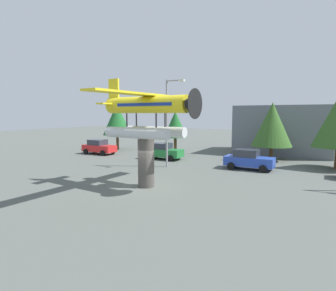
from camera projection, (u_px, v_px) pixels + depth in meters
The scene contains 11 objects.
ground_plane at pixel (146, 186), 19.16m from camera, with size 140.00×140.00×0.00m, color #515651.
display_pedestal at pixel (146, 162), 18.97m from camera, with size 1.10×1.10×3.33m, color #4C4742.
floatplane_monument at pixel (147, 112), 18.53m from camera, with size 6.97×10.45×4.00m.
car_near_red at pixel (99, 147), 34.48m from camera, with size 4.20×2.02×1.76m.
car_mid_green at pixel (163, 151), 30.59m from camera, with size 4.20×2.02×1.76m.
car_far_blue at pixel (248, 159), 24.99m from camera, with size 4.20×2.02×1.76m.
streetlight_primary at pixel (169, 117), 25.75m from camera, with size 1.84×0.28×7.94m.
storefront_building at pixel (284, 130), 35.04m from camera, with size 10.82×7.94×5.86m, color slate.
tree_west at pixel (117, 119), 38.36m from camera, with size 3.85×3.85×6.30m.
tree_east at pixel (175, 124), 33.76m from camera, with size 2.84×2.84×5.22m.
tree_center_back at pixel (272, 124), 29.21m from camera, with size 4.07×4.07×6.06m.
Camera 1 is at (10.47, -15.60, 4.90)m, focal length 30.31 mm.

